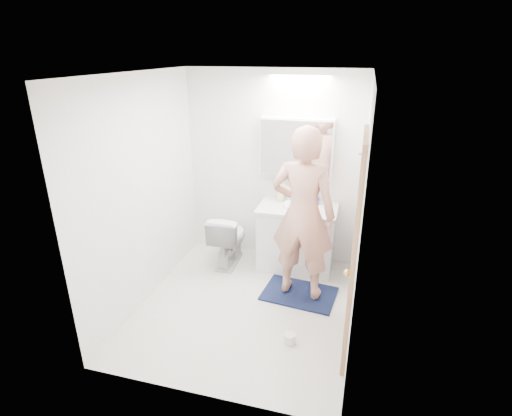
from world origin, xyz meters
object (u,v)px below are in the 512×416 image
(toothbrush_cup, at_px, (317,201))
(toilet, at_px, (229,238))
(soap_bottle_b, at_px, (291,194))
(toilet_paper_roll, at_px, (290,339))
(soap_bottle_a, at_px, (281,192))
(medicine_cabinet, at_px, (296,147))
(vanity_cabinet, at_px, (296,239))
(person, at_px, (303,215))

(toothbrush_cup, bearing_deg, toilet, -165.53)
(soap_bottle_b, relative_size, toilet_paper_roll, 1.62)
(soap_bottle_a, xyz_separation_m, toothbrush_cup, (0.45, 0.01, -0.08))
(toilet, distance_m, soap_bottle_a, 0.90)
(toothbrush_cup, bearing_deg, medicine_cabinet, 170.18)
(vanity_cabinet, bearing_deg, toilet, -172.35)
(vanity_cabinet, relative_size, toothbrush_cup, 10.14)
(toilet, relative_size, toilet_paper_roll, 6.30)
(soap_bottle_b, bearing_deg, toothbrush_cup, -3.42)
(soap_bottle_b, relative_size, toothbrush_cup, 2.00)
(toilet, relative_size, person, 0.37)
(vanity_cabinet, distance_m, person, 0.87)
(toilet, distance_m, toilet_paper_roll, 1.71)
(toilet_paper_roll, bearing_deg, toothbrush_cup, 89.42)
(vanity_cabinet, xyz_separation_m, toilet_paper_roll, (0.19, -1.43, -0.34))
(toothbrush_cup, distance_m, toilet_paper_roll, 1.79)
(vanity_cabinet, height_order, person, person)
(toilet, xyz_separation_m, soap_bottle_b, (0.73, 0.29, 0.56))
(medicine_cabinet, distance_m, toilet, 1.43)
(toothbrush_cup, xyz_separation_m, toilet_paper_roll, (-0.02, -1.59, -0.81))
(person, height_order, soap_bottle_a, person)
(toilet, bearing_deg, soap_bottle_a, -157.65)
(soap_bottle_a, bearing_deg, toilet, -156.65)
(vanity_cabinet, distance_m, toothbrush_cup, 0.54)
(soap_bottle_b, xyz_separation_m, toothbrush_cup, (0.33, -0.02, -0.05))
(vanity_cabinet, distance_m, medicine_cabinet, 1.13)
(soap_bottle_b, bearing_deg, person, -70.75)
(person, xyz_separation_m, toilet_paper_roll, (0.04, -0.82, -0.94))
(soap_bottle_a, bearing_deg, vanity_cabinet, -31.80)
(medicine_cabinet, distance_m, soap_bottle_b, 0.59)
(soap_bottle_a, bearing_deg, toilet_paper_roll, -74.60)
(person, bearing_deg, toothbrush_cup, -87.81)
(soap_bottle_b, xyz_separation_m, toilet_paper_roll, (0.32, -1.61, -0.86))
(vanity_cabinet, height_order, toilet_paper_roll, vanity_cabinet)
(toilet, bearing_deg, toothbrush_cup, -166.53)
(toilet, height_order, soap_bottle_b, soap_bottle_b)
(toilet_paper_roll, bearing_deg, toilet, 128.56)
(toilet, distance_m, toothbrush_cup, 1.22)
(soap_bottle_a, height_order, toilet_paper_roll, soap_bottle_a)
(person, relative_size, soap_bottle_b, 10.54)
(vanity_cabinet, distance_m, toilet_paper_roll, 1.48)
(vanity_cabinet, distance_m, toilet, 0.86)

